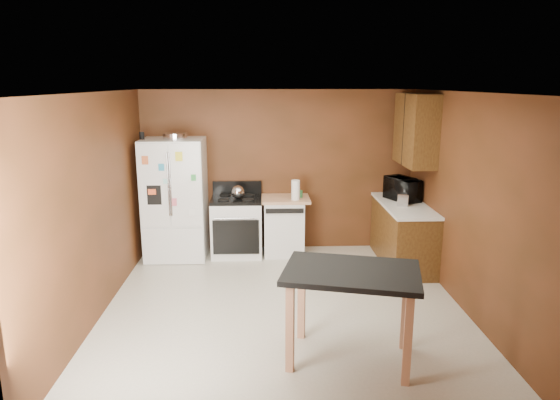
{
  "coord_description": "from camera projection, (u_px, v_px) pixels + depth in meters",
  "views": [
    {
      "loc": [
        -0.24,
        -5.44,
        2.61
      ],
      "look_at": [
        -0.02,
        0.85,
        1.11
      ],
      "focal_mm": 32.0,
      "sensor_mm": 36.0,
      "label": 1
    }
  ],
  "objects": [
    {
      "name": "kettle",
      "position": [
        238.0,
        192.0,
        7.47
      ],
      "size": [
        0.2,
        0.2,
        0.2
      ],
      "primitive_type": "sphere",
      "color": "silver",
      "rests_on": "gas_range"
    },
    {
      "name": "island",
      "position": [
        351.0,
        284.0,
        4.65
      ],
      "size": [
        1.4,
        1.1,
        0.91
      ],
      "color": "black",
      "rests_on": "ground"
    },
    {
      "name": "wall_back",
      "position": [
        278.0,
        171.0,
        7.8
      ],
      "size": [
        4.2,
        0.0,
        4.2
      ],
      "primitive_type": "plane",
      "rotation": [
        1.57,
        0.0,
        0.0
      ],
      "color": "#5E2E18",
      "rests_on": "ground"
    },
    {
      "name": "dishwasher",
      "position": [
        284.0,
        225.0,
        7.7
      ],
      "size": [
        0.78,
        0.63,
        0.89
      ],
      "color": "white",
      "rests_on": "ground"
    },
    {
      "name": "refrigerator",
      "position": [
        175.0,
        199.0,
        7.46
      ],
      "size": [
        0.9,
        0.8,
        1.8
      ],
      "color": "white",
      "rests_on": "ground"
    },
    {
      "name": "green_canister",
      "position": [
        300.0,
        194.0,
        7.61
      ],
      "size": [
        0.11,
        0.11,
        0.1
      ],
      "primitive_type": "cylinder",
      "rotation": [
        0.0,
        0.0,
        0.24
      ],
      "color": "#3EA359",
      "rests_on": "dishwasher"
    },
    {
      "name": "microwave",
      "position": [
        402.0,
        190.0,
        7.37
      ],
      "size": [
        0.57,
        0.65,
        0.3
      ],
      "primitive_type": "imported",
      "rotation": [
        0.0,
        0.0,
        2.0
      ],
      "color": "black",
      "rests_on": "right_cabinets"
    },
    {
      "name": "wall_right",
      "position": [
        468.0,
        204.0,
        5.69
      ],
      "size": [
        0.0,
        4.5,
        4.5
      ],
      "primitive_type": "plane",
      "rotation": [
        1.57,
        0.0,
        -1.57
      ],
      "color": "#5E2E18",
      "rests_on": "ground"
    },
    {
      "name": "wall_left",
      "position": [
        96.0,
        207.0,
        5.54
      ],
      "size": [
        0.0,
        4.5,
        4.5
      ],
      "primitive_type": "plane",
      "rotation": [
        1.57,
        0.0,
        1.57
      ],
      "color": "#5E2E18",
      "rests_on": "ground"
    },
    {
      "name": "toaster",
      "position": [
        403.0,
        199.0,
        7.09
      ],
      "size": [
        0.2,
        0.27,
        0.17
      ],
      "primitive_type": "cube",
      "rotation": [
        0.0,
        0.0,
        -0.24
      ],
      "color": "silver",
      "rests_on": "right_cabinets"
    },
    {
      "name": "pen_cup",
      "position": [
        142.0,
        136.0,
        7.18
      ],
      "size": [
        0.07,
        0.07,
        0.11
      ],
      "primitive_type": "cylinder",
      "color": "black",
      "rests_on": "refrigerator"
    },
    {
      "name": "roasting_pan",
      "position": [
        175.0,
        136.0,
        7.21
      ],
      "size": [
        0.35,
        0.35,
        0.09
      ],
      "primitive_type": "cylinder",
      "color": "silver",
      "rests_on": "refrigerator"
    },
    {
      "name": "right_cabinets",
      "position": [
        407.0,
        203.0,
        7.2
      ],
      "size": [
        0.63,
        1.58,
        2.45
      ],
      "color": "brown",
      "rests_on": "ground"
    },
    {
      "name": "ceiling",
      "position": [
        284.0,
        92.0,
        5.33
      ],
      "size": [
        4.5,
        4.5,
        0.0
      ],
      "primitive_type": "plane",
      "rotation": [
        3.14,
        0.0,
        0.0
      ],
      "color": "white",
      "rests_on": "ground"
    },
    {
      "name": "gas_range",
      "position": [
        237.0,
        225.0,
        7.65
      ],
      "size": [
        0.76,
        0.68,
        1.1
      ],
      "color": "white",
      "rests_on": "ground"
    },
    {
      "name": "wall_front",
      "position": [
        298.0,
        285.0,
        3.43
      ],
      "size": [
        4.2,
        0.0,
        4.2
      ],
      "primitive_type": "plane",
      "rotation": [
        -1.57,
        0.0,
        0.0
      ],
      "color": "#5E2E18",
      "rests_on": "ground"
    },
    {
      "name": "floor",
      "position": [
        284.0,
        308.0,
        5.9
      ],
      "size": [
        4.5,
        4.5,
        0.0
      ],
      "primitive_type": "plane",
      "color": "beige",
      "rests_on": "ground"
    },
    {
      "name": "paper_towel",
      "position": [
        296.0,
        190.0,
        7.43
      ],
      "size": [
        0.17,
        0.17,
        0.3
      ],
      "primitive_type": "cylinder",
      "rotation": [
        0.0,
        0.0,
        -0.43
      ],
      "color": "white",
      "rests_on": "dishwasher"
    }
  ]
}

